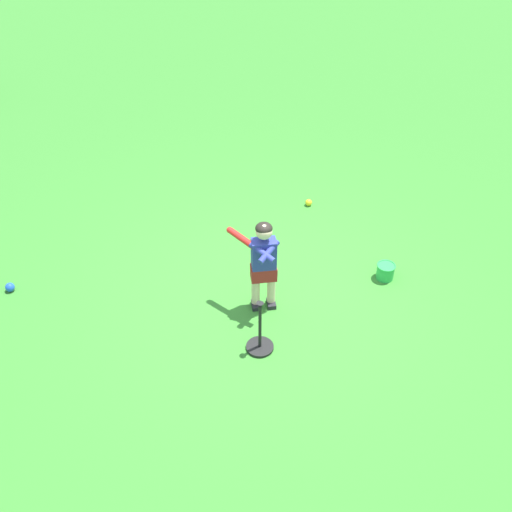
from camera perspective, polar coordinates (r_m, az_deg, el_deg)
ground_plane at (r=6.76m, az=1.19°, el=-3.65°), size 40.00×40.00×0.00m
child_batter at (r=6.21m, az=0.63°, el=-0.24°), size 0.48×0.55×1.08m
play_ball_behind_batter at (r=8.17m, az=4.98°, el=5.04°), size 0.09×0.09×0.09m
play_ball_center_lawn at (r=7.31m, az=-22.15°, el=-2.74°), size 0.10×0.10×0.10m
batting_tee at (r=6.11m, az=0.37°, el=-7.99°), size 0.28×0.28×0.62m
toy_bucket at (r=7.07m, az=12.09°, el=-1.40°), size 0.22×0.22×0.19m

